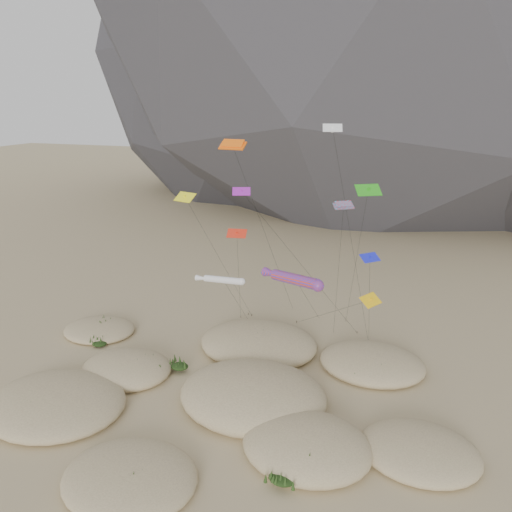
{
  "coord_description": "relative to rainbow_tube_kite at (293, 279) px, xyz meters",
  "views": [
    {
      "loc": [
        17.55,
        -39.63,
        30.75
      ],
      "look_at": [
        -0.12,
        12.0,
        13.36
      ],
      "focal_mm": 35.0,
      "sensor_mm": 36.0,
      "label": 1
    }
  ],
  "objects": [
    {
      "name": "ground",
      "position": [
        -5.6,
        -7.15,
        -12.93
      ],
      "size": [
        500.0,
        500.0,
        0.0
      ],
      "primitive_type": "plane",
      "color": "#CCB789",
      "rests_on": "ground"
    },
    {
      "name": "dune_grass",
      "position": [
        -5.04,
        -3.97,
        -12.08
      ],
      "size": [
        43.03,
        28.56,
        1.52
      ],
      "color": "black",
      "rests_on": "ground"
    },
    {
      "name": "kite_stakes",
      "position": [
        -3.11,
        16.18,
        -12.78
      ],
      "size": [
        18.83,
        6.27,
        0.3
      ],
      "color": "#3F2D1E",
      "rests_on": "ground"
    },
    {
      "name": "white_tube_kite",
      "position": [
        -10.09,
        4.73,
        -2.98
      ],
      "size": [
        6.72,
        10.43,
        10.62
      ],
      "color": "silver",
      "rests_on": "ground"
    },
    {
      "name": "delta_kites",
      "position": [
        -1.06,
        5.15,
        5.12
      ],
      "size": [
        25.83,
        19.6,
        28.07
      ],
      "color": "white",
      "rests_on": "ground"
    },
    {
      "name": "orange_parafoil",
      "position": [
        -8.31,
        4.82,
        12.67
      ],
      "size": [
        4.54,
        17.32,
        26.42
      ],
      "color": "#EC5C0C",
      "rests_on": "ground"
    },
    {
      "name": "dunes",
      "position": [
        -5.99,
        -3.34,
        -12.22
      ],
      "size": [
        52.54,
        37.13,
        4.15
      ],
      "color": "#CCB789",
      "rests_on": "ground"
    },
    {
      "name": "multi_parafoil",
      "position": [
        4.42,
        2.1,
        7.31
      ],
      "size": [
        3.59,
        14.25,
        20.98
      ],
      "color": "red",
      "rests_on": "ground"
    },
    {
      "name": "rainbow_tube_kite",
      "position": [
        0.0,
        0.0,
        0.0
      ],
      "size": [
        7.69,
        21.67,
        13.89
      ],
      "color": "red",
      "rests_on": "ground"
    }
  ]
}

